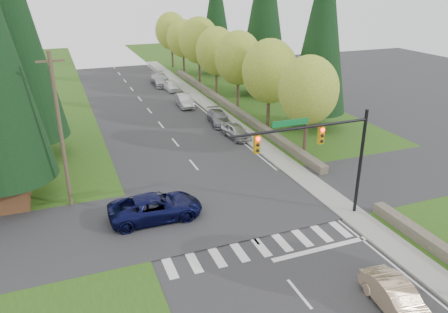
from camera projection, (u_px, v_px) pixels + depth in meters
ground at (289, 281)px, 21.46m from camera, size 120.00×120.00×0.00m
grass_east at (306, 129)px, 43.06m from camera, size 14.00×110.00×0.06m
grass_west at (19, 167)px, 34.33m from camera, size 14.00×110.00×0.06m
cross_street at (229, 207)px, 28.36m from camera, size 120.00×8.00×0.10m
sidewalk_east at (241, 130)px, 42.72m from camera, size 1.80×80.00×0.13m
curb_east at (233, 131)px, 42.44m from camera, size 0.20×80.00×0.13m
stone_wall_north at (227, 105)px, 50.08m from camera, size 0.70×40.00×0.70m
traffic_signal at (323, 145)px, 24.92m from camera, size 8.70×0.37×6.80m
utility_pole at (61, 131)px, 26.67m from camera, size 1.60×0.24×10.00m
decid_tree_0 at (309, 90)px, 34.50m from camera, size 4.80×4.80×8.37m
decid_tree_1 at (270, 71)px, 40.49m from camera, size 5.20×5.20×8.80m
decid_tree_2 at (238, 58)px, 46.41m from camera, size 5.00×5.00×8.82m
decid_tree_3 at (216, 51)px, 52.58m from camera, size 5.00×5.00×8.55m
decid_tree_4 at (199, 40)px, 58.50m from camera, size 5.40×5.40×9.18m
decid_tree_5 at (183, 38)px, 64.67m from camera, size 4.80×4.80×8.30m
decid_tree_6 at (171, 31)px, 70.61m from camera, size 5.20×5.20×8.86m
conifer_w_c at (8, 15)px, 32.12m from camera, size 6.46×6.46×20.80m
conifer_e_a at (323, 26)px, 39.69m from camera, size 5.44×5.44×17.80m
conifer_e_b at (265, 6)px, 51.72m from camera, size 6.12×6.12×19.80m
conifer_e_c at (216, 11)px, 64.03m from camera, size 5.10×5.10×16.80m
sedan_champagne at (397, 298)px, 19.33m from camera, size 1.84×4.21×1.35m
suv_navy at (156, 207)px, 26.76m from camera, size 5.75×2.71×1.59m
parked_car_a at (236, 131)px, 40.43m from camera, size 1.98×4.05×1.33m
parked_car_b at (219, 118)px, 44.39m from camera, size 2.36×4.67×1.30m
parked_car_c at (184, 100)px, 50.42m from camera, size 1.71×4.38×1.42m
parked_car_d at (171, 86)px, 57.51m from camera, size 1.75×3.96×1.33m
parked_car_e at (161, 80)px, 60.38m from camera, size 2.29×5.36×1.54m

